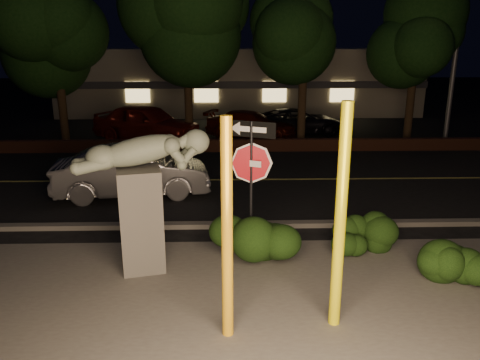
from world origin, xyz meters
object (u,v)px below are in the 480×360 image
at_px(yellow_pole_right, 340,220).
at_px(silver_sedan, 132,172).
at_px(streetlight, 457,0).
at_px(signpost, 251,164).
at_px(parked_car_darkred, 251,125).
at_px(yellow_pole_left, 227,233).
at_px(parked_car_dark, 298,122).
at_px(parked_car_red, 147,123).
at_px(sculpture, 142,187).

relative_size(yellow_pole_right, silver_sedan, 0.80).
xyz_separation_m(yellow_pole_right, streetlight, (7.99, 14.09, 4.29)).
bearing_deg(signpost, parked_car_darkred, 111.51).
xyz_separation_m(signpost, silver_sedan, (-3.24, 4.32, -1.33)).
xyz_separation_m(yellow_pole_left, parked_car_darkred, (1.16, 15.66, -1.06)).
relative_size(yellow_pole_right, parked_car_dark, 0.79).
xyz_separation_m(parked_car_red, parked_car_darkred, (4.81, 0.70, -0.22)).
bearing_deg(signpost, yellow_pole_right, -38.27).
bearing_deg(parked_car_darkred, streetlight, -81.32).
distance_m(yellow_pole_left, yellow_pole_right, 1.71).
bearing_deg(yellow_pole_left, parked_car_darkred, 85.75).
bearing_deg(parked_car_darkred, yellow_pole_right, -160.49).
xyz_separation_m(yellow_pole_right, signpost, (-1.21, 2.36, 0.28)).
height_order(parked_car_red, parked_car_darkred, parked_car_red).
xyz_separation_m(silver_sedan, parked_car_dark, (6.27, 9.59, -0.10)).
relative_size(yellow_pole_left, yellow_pole_right, 0.95).
distance_m(streetlight, parked_car_darkred, 10.19).
xyz_separation_m(sculpture, silver_sedan, (-1.13, 4.63, -0.97)).
height_order(yellow_pole_left, parked_car_darkred, yellow_pole_left).
bearing_deg(yellow_pole_right, yellow_pole_left, -171.74).
xyz_separation_m(sculpture, parked_car_dark, (5.14, 14.23, -1.07)).
height_order(signpost, parked_car_dark, signpost).
height_order(sculpture, streetlight, streetlight).
bearing_deg(streetlight, yellow_pole_left, -128.89).
bearing_deg(parked_car_red, yellow_pole_right, -134.70).
bearing_deg(parked_car_red, streetlight, -67.35).
relative_size(signpost, sculpture, 1.05).
bearing_deg(silver_sedan, yellow_pole_left, -166.62).
xyz_separation_m(silver_sedan, parked_car_darkred, (3.92, 8.74, -0.10)).
bearing_deg(yellow_pole_right, streetlight, 60.45).
bearing_deg(parked_car_dark, streetlight, -113.81).
height_order(sculpture, parked_car_darkred, sculpture).
bearing_deg(streetlight, parked_car_red, 172.43).
relative_size(yellow_pole_left, streetlight, 0.33).
relative_size(sculpture, parked_car_dark, 0.61).
xyz_separation_m(yellow_pole_right, silver_sedan, (-4.45, 6.68, -1.05)).
bearing_deg(parked_car_dark, yellow_pole_right, 169.31).
relative_size(streetlight, parked_car_darkred, 2.35).
xyz_separation_m(parked_car_red, parked_car_dark, (7.16, 1.55, -0.22)).
bearing_deg(silver_sedan, parked_car_darkred, -32.47).
distance_m(parked_car_red, parked_car_dark, 7.33).
distance_m(streetlight, parked_car_dark, 8.50).
xyz_separation_m(silver_sedan, parked_car_red, (-0.89, 8.04, 0.12)).
xyz_separation_m(signpost, parked_car_darkred, (0.68, 13.06, -1.42)).
xyz_separation_m(yellow_pole_right, parked_car_darkred, (-0.53, 15.42, -1.14)).
relative_size(sculpture, parked_car_red, 0.55).
bearing_deg(streetlight, parked_car_dark, 155.64).
distance_m(sculpture, parked_car_red, 12.86).
height_order(signpost, parked_car_darkred, signpost).
distance_m(streetlight, parked_car_red, 14.32).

